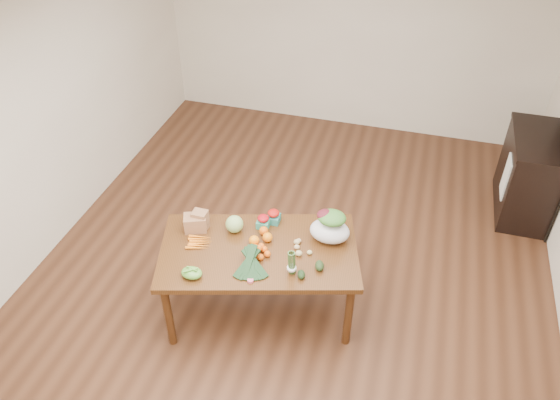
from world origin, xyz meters
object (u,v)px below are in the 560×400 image
(paper_bag, at_px, (195,222))
(asparagus_bundle, at_px, (292,263))
(cabinet, at_px, (528,175))
(mandarin_cluster, at_px, (259,249))
(kale_bunch, at_px, (251,265))
(cabbage, at_px, (234,224))
(salad_bag, at_px, (330,228))
(dining_table, at_px, (260,280))

(paper_bag, relative_size, asparagus_bundle, 1.03)
(cabinet, distance_m, paper_bag, 3.69)
(mandarin_cluster, bearing_deg, kale_bunch, -89.61)
(cabbage, height_order, kale_bunch, kale_bunch)
(paper_bag, height_order, salad_bag, salad_bag)
(mandarin_cluster, xyz_separation_m, salad_bag, (0.53, 0.33, 0.09))
(cabbage, relative_size, salad_bag, 0.45)
(mandarin_cluster, bearing_deg, paper_bag, 167.82)
(cabbage, bearing_deg, paper_bag, -167.18)
(kale_bunch, distance_m, salad_bag, 0.77)
(mandarin_cluster, xyz_separation_m, kale_bunch, (0.00, -0.23, 0.03))
(salad_bag, bearing_deg, asparagus_bundle, -113.12)
(mandarin_cluster, relative_size, asparagus_bundle, 0.72)
(cabbage, bearing_deg, kale_bunch, -56.34)
(salad_bag, bearing_deg, kale_bunch, -133.24)
(kale_bunch, height_order, asparagus_bundle, asparagus_bundle)
(paper_bag, distance_m, kale_bunch, 0.73)
(mandarin_cluster, bearing_deg, dining_table, 113.40)
(paper_bag, distance_m, mandarin_cluster, 0.65)
(mandarin_cluster, height_order, salad_bag, salad_bag)
(cabinet, height_order, cabbage, cabinet)
(dining_table, bearing_deg, paper_bag, 155.48)
(salad_bag, bearing_deg, paper_bag, -170.42)
(dining_table, distance_m, kale_bunch, 0.53)
(dining_table, bearing_deg, salad_bag, 11.58)
(cabinet, bearing_deg, kale_bunch, -133.50)
(mandarin_cluster, height_order, kale_bunch, kale_bunch)
(dining_table, relative_size, cabinet, 1.64)
(dining_table, xyz_separation_m, cabbage, (-0.27, 0.17, 0.45))
(salad_bag, bearing_deg, cabbage, -171.76)
(cabinet, relative_size, kale_bunch, 2.55)
(kale_bunch, xyz_separation_m, asparagus_bundle, (0.32, 0.08, 0.05))
(dining_table, xyz_separation_m, mandarin_cluster, (0.02, -0.04, 0.42))
(cabbage, height_order, asparagus_bundle, asparagus_bundle)
(cabinet, xyz_separation_m, kale_bunch, (-2.36, -2.49, 0.36))
(cabinet, bearing_deg, dining_table, -137.10)
(dining_table, relative_size, mandarin_cluster, 9.30)
(paper_bag, bearing_deg, mandarin_cluster, -12.18)
(kale_bunch, bearing_deg, salad_bag, 30.74)
(paper_bag, distance_m, salad_bag, 1.18)
(dining_table, relative_size, salad_bag, 4.83)
(kale_bunch, distance_m, asparagus_bundle, 0.33)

